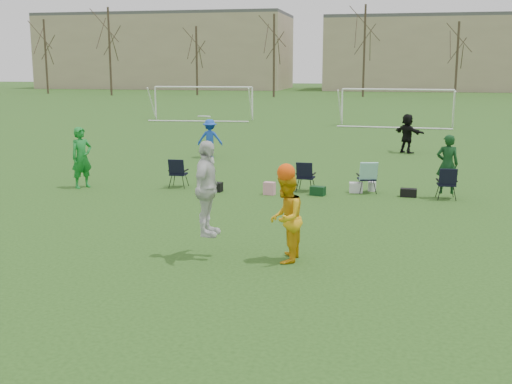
% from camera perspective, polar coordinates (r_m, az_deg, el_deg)
% --- Properties ---
extents(ground, '(260.00, 260.00, 0.00)m').
position_cam_1_polar(ground, '(13.20, -4.96, -6.49)').
color(ground, '#244916').
rests_on(ground, ground).
extents(fielder_green_near, '(0.81, 0.88, 2.02)m').
position_cam_1_polar(fielder_green_near, '(21.93, -15.24, 2.97)').
color(fielder_green_near, '#167D2A').
rests_on(fielder_green_near, ground).
extents(fielder_blue, '(1.18, 0.80, 1.68)m').
position_cam_1_polar(fielder_blue, '(28.23, -4.12, 4.76)').
color(fielder_blue, blue).
rests_on(fielder_blue, ground).
extents(fielder_black, '(1.57, 1.56, 1.81)m').
position_cam_1_polar(fielder_black, '(30.48, 13.29, 5.09)').
color(fielder_black, black).
rests_on(fielder_black, ground).
extents(center_contest, '(2.27, 1.19, 3.01)m').
position_cam_1_polar(center_contest, '(13.22, -0.82, -0.95)').
color(center_contest, silver).
rests_on(center_contest, ground).
extents(sideline_setup, '(9.23, 1.55, 1.96)m').
position_cam_1_polar(sideline_setup, '(20.41, 8.36, 1.46)').
color(sideline_setup, '#0F3716').
rests_on(sideline_setup, ground).
extents(goal_left, '(7.39, 0.76, 2.46)m').
position_cam_1_polar(goal_left, '(48.06, -4.71, 8.72)').
color(goal_left, white).
rests_on(goal_left, ground).
extents(goal_mid, '(7.40, 0.63, 2.46)m').
position_cam_1_polar(goal_mid, '(44.07, 12.43, 8.27)').
color(goal_mid, white).
rests_on(goal_mid, ground).
extents(tree_line, '(110.28, 3.28, 11.40)m').
position_cam_1_polar(tree_line, '(81.95, 9.70, 11.84)').
color(tree_line, '#382B21').
rests_on(tree_line, ground).
extents(building_row, '(126.00, 16.00, 13.00)m').
position_cam_1_polar(building_row, '(108.08, 13.83, 11.98)').
color(building_row, tan).
rests_on(building_row, ground).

